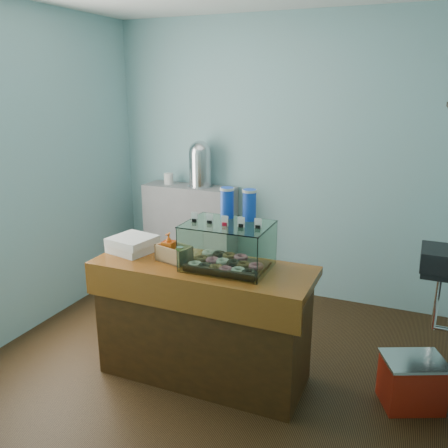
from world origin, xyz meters
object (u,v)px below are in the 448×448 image
at_px(display_case, 229,244).
at_px(coffee_urn, 200,163).
at_px(red_cooler, 412,382).
at_px(counter, 203,321).

height_order(display_case, coffee_urn, coffee_urn).
bearing_deg(red_cooler, display_case, 164.20).
bearing_deg(coffee_urn, display_case, -57.93).
distance_m(counter, coffee_urn, 1.98).
relative_size(coffee_urn, red_cooler, 0.98).
relative_size(counter, display_case, 2.71).
distance_m(counter, display_case, 0.64).
bearing_deg(counter, coffee_urn, 116.08).
bearing_deg(counter, red_cooler, 9.32).
distance_m(display_case, coffee_urn, 1.83).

